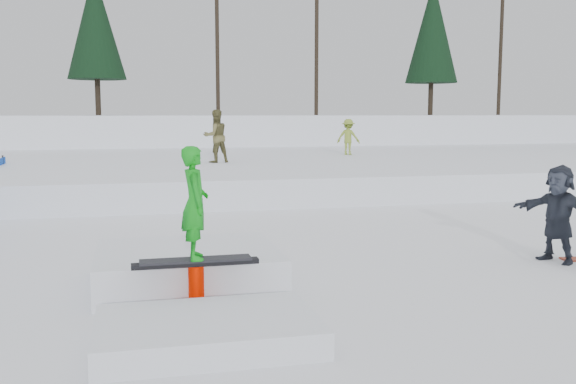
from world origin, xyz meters
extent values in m
plane|color=white|center=(0.00, 0.00, 0.00)|extent=(120.00, 120.00, 0.00)
cube|color=white|center=(0.00, 30.00, 1.20)|extent=(60.00, 14.00, 2.40)
cube|color=white|center=(0.00, 16.00, 0.40)|extent=(50.00, 18.00, 0.80)
cylinder|color=black|center=(-6.50, 14.20, 0.55)|extent=(0.05, 0.05, 1.10)
cylinder|color=black|center=(-4.00, 28.50, 3.40)|extent=(0.30, 0.30, 2.00)
cone|color=black|center=(-4.00, 28.50, 7.38)|extent=(3.20, 3.20, 5.95)
cylinder|color=black|center=(3.00, 30.50, 7.15)|extent=(0.24, 0.24, 9.50)
cylinder|color=black|center=(9.00, 29.50, 6.40)|extent=(0.24, 0.24, 8.00)
cylinder|color=black|center=(16.00, 28.00, 3.40)|extent=(0.30, 0.30, 2.00)
cone|color=black|center=(16.00, 28.00, 7.55)|extent=(3.20, 3.20, 6.30)
cylinder|color=black|center=(22.00, 30.00, 7.65)|extent=(0.24, 0.24, 10.50)
imported|color=brown|center=(0.63, 13.17, 1.72)|extent=(1.05, 0.91, 1.84)
imported|color=olive|center=(6.51, 16.11, 1.54)|extent=(1.10, 0.99, 1.48)
imported|color=#272C37|center=(4.76, 0.15, 0.83)|extent=(1.02, 1.61, 1.66)
cube|color=white|center=(-1.48, 0.10, 0.27)|extent=(2.60, 2.20, 0.54)
cube|color=white|center=(-1.48, -2.40, 0.15)|extent=(2.40, 1.60, 0.30)
cylinder|color=red|center=(-1.48, -1.20, 0.03)|extent=(0.44, 0.44, 0.06)
cylinder|color=red|center=(-1.48, -1.20, 0.30)|extent=(0.20, 0.20, 0.60)
cube|color=black|center=(-1.48, -1.20, 0.63)|extent=(1.60, 0.16, 0.06)
cube|color=black|center=(-1.48, -1.20, 0.68)|extent=(1.40, 0.28, 0.03)
imported|color=#0E9C17|center=(-1.48, -1.20, 1.40)|extent=(0.34, 0.52, 1.42)
camera|label=1|loc=(-2.22, -9.18, 2.52)|focal=40.00mm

